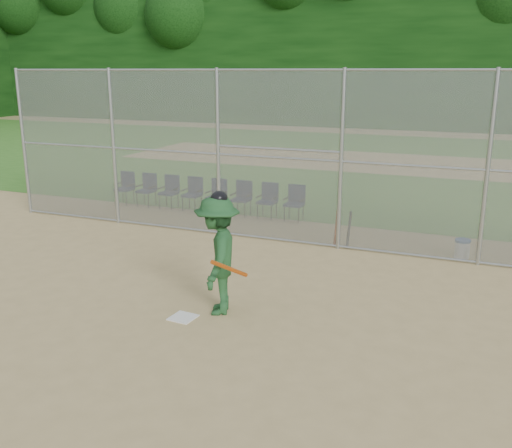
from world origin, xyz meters
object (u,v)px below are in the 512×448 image
at_px(home_plate, 183,317).
at_px(batter_at_plate, 218,255).
at_px(water_cooler, 462,249).
at_px(chair_0, 124,188).

bearing_deg(home_plate, batter_at_plate, 47.19).
bearing_deg(water_cooler, batter_at_plate, -128.62).
height_order(home_plate, chair_0, chair_0).
distance_m(water_cooler, chair_0, 9.94).
height_order(home_plate, water_cooler, water_cooler).
height_order(batter_at_plate, chair_0, batter_at_plate).
distance_m(home_plate, chair_0, 8.78).
height_order(home_plate, batter_at_plate, batter_at_plate).
bearing_deg(batter_at_plate, water_cooler, 51.38).
xyz_separation_m(home_plate, chair_0, (-5.74, 6.63, 0.47)).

